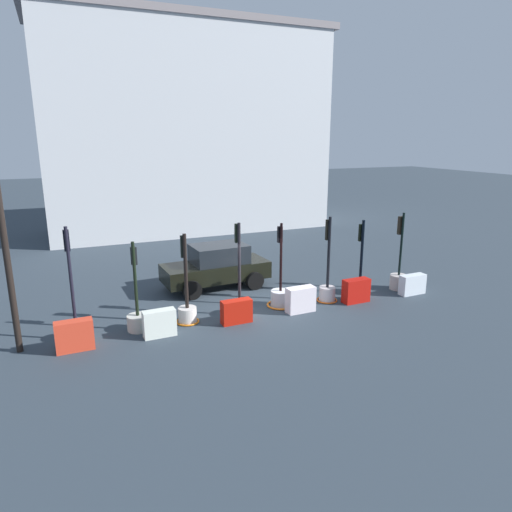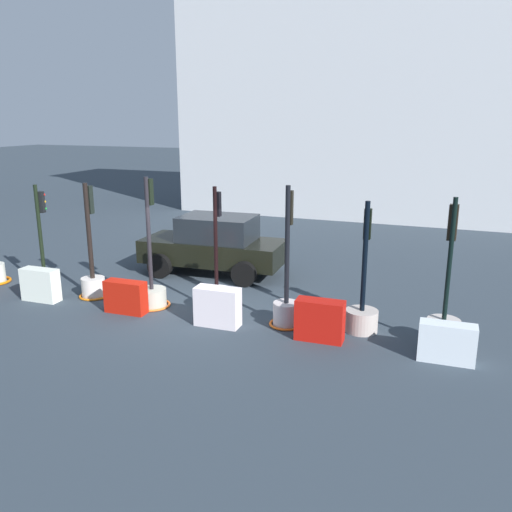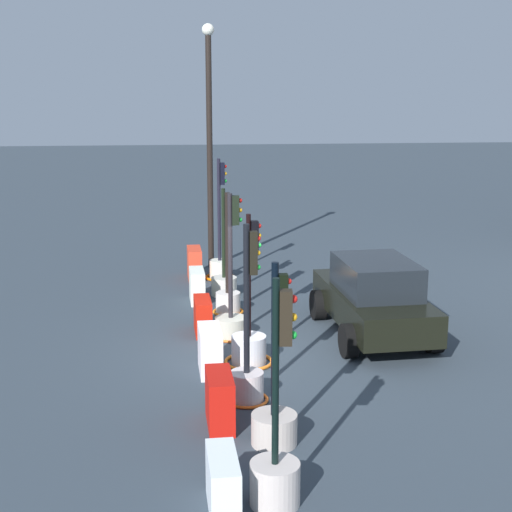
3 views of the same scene
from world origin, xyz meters
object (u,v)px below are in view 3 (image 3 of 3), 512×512
Objects in this scene: construction_barrier_2 at (203,316)px; traffic_light_4 at (249,343)px; traffic_light_6 at (275,414)px; street_lamp_post at (209,133)px; traffic_light_2 at (228,289)px; construction_barrier_1 at (197,286)px; traffic_light_1 at (224,277)px; construction_barrier_4 at (220,400)px; construction_barrier_5 at (223,484)px; traffic_light_0 at (220,261)px; traffic_light_5 at (247,371)px; construction_barrier_3 at (210,350)px; car_black_sedan at (374,297)px; traffic_light_7 at (276,464)px; traffic_light_3 at (231,315)px; construction_barrier_0 at (194,263)px.

traffic_light_4 is at bearing 22.62° from construction_barrier_2.
traffic_light_6 is 0.40× the size of street_lamp_post.
construction_barrier_1 is at bearing -145.45° from traffic_light_2.
construction_barrier_2 is at bearing -12.85° from traffic_light_1.
street_lamp_post is (-11.17, 0.44, 3.66)m from construction_barrier_4.
traffic_light_6 is 2.71× the size of construction_barrier_5.
construction_barrier_4 reaches higher than construction_barrier_1.
traffic_light_1 is 2.69× the size of construction_barrier_5.
traffic_light_0 is 12.19m from construction_barrier_5.
traffic_light_5 is at bearing -0.64° from traffic_light_1.
traffic_light_2 is 3.93m from construction_barrier_3.
construction_barrier_2 is (1.47, -0.69, -0.20)m from traffic_light_2.
construction_barrier_5 is at bearing -10.84° from traffic_light_5.
traffic_light_5 is (1.83, -0.22, 0.15)m from traffic_light_4.
car_black_sedan is at bearing 56.16° from traffic_light_2.
construction_barrier_4 is at bearing -166.57° from traffic_light_7.
traffic_light_5 reaches higher than traffic_light_7.
traffic_light_6 is at bearing 9.13° from construction_barrier_2.
traffic_light_7 is (12.07, -0.03, 0.04)m from traffic_light_0.
traffic_light_3 reaches higher than traffic_light_2.
construction_barrier_4 is (2.73, -0.76, 0.02)m from traffic_light_4.
traffic_light_2 is 3.57m from construction_barrier_0.
traffic_light_7 is 3.01× the size of construction_barrier_4.
traffic_light_5 is at bearing 9.19° from construction_barrier_2.
traffic_light_0 is 1.20× the size of traffic_light_6.
traffic_light_5 is at bearing 149.23° from construction_barrier_4.
traffic_light_4 is 0.89m from construction_barrier_3.
traffic_light_7 is 0.73m from construction_barrier_5.
traffic_light_2 is at bearing 34.55° from construction_barrier_1.
street_lamp_post reaches higher than traffic_light_5.
construction_barrier_2 is 1.00× the size of construction_barrier_4.
traffic_light_4 reaches higher than construction_barrier_1.
traffic_light_3 is at bearing -2.43° from traffic_light_2.
traffic_light_3 is 5.15m from traffic_light_6.
traffic_light_6 is (8.55, 0.18, -0.00)m from traffic_light_1.
traffic_light_3 reaches higher than construction_barrier_1.
street_lamp_post is at bearing -179.39° from traffic_light_7.
construction_barrier_0 is 1.02× the size of construction_barrier_4.
street_lamp_post reaches higher than construction_barrier_3.
construction_barrier_1 is 0.14× the size of street_lamp_post.
traffic_light_6 is (3.48, 0.04, 0.08)m from traffic_light_4.
traffic_light_5 is at bearing 0.57° from street_lamp_post.
construction_barrier_4 is (-2.44, -0.58, -0.13)m from traffic_light_7.
traffic_light_7 is 2.90× the size of construction_barrier_5.
street_lamp_post reaches higher than car_black_sedan.
street_lamp_post is (-8.44, -0.32, 3.68)m from traffic_light_4.
construction_barrier_3 is at bearing -172.59° from traffic_light_7.
traffic_light_3 is at bearing -172.21° from traffic_light_4.
construction_barrier_2 reaches higher than construction_barrier_5.
car_black_sedan is (0.24, 3.15, 0.39)m from traffic_light_3.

